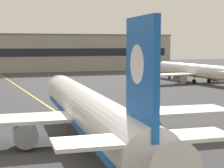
% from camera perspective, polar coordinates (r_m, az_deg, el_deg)
% --- Properties ---
extents(taxiway_centreline, '(13.41, 179.54, 0.01)m').
position_cam_1_polar(taxiway_centreline, '(53.40, -7.21, -4.85)').
color(taxiway_centreline, yellow).
rests_on(taxiway_centreline, ground).
extents(airliner_foreground, '(32.17, 41.50, 11.65)m').
position_cam_1_polar(airliner_foreground, '(38.73, -3.65, -3.89)').
color(airliner_foreground, white).
rests_on(airliner_foreground, ground).
extents(airliner_background, '(28.89, 37.07, 10.41)m').
position_cam_1_polar(airliner_background, '(100.62, 12.64, 1.86)').
color(airliner_background, white).
rests_on(airliner_background, ground).
extents(safety_cone_by_nose_gear, '(0.44, 0.44, 0.55)m').
position_cam_1_polar(safety_cone_by_nose_gear, '(54.17, -6.31, -4.41)').
color(safety_cone_by_nose_gear, orange).
rests_on(safety_cone_by_nose_gear, ground).
extents(terminal_building, '(124.68, 12.40, 13.57)m').
position_cam_1_polar(terminal_building, '(141.51, -15.70, 4.47)').
color(terminal_building, '#9E998E').
rests_on(terminal_building, ground).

